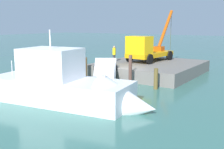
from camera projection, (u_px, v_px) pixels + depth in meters
ground at (124, 82)px, 24.62m from camera, size 200.00×200.00×0.00m
dock at (150, 68)px, 28.73m from camera, size 10.26×9.28×1.16m
crane_truck at (147, 49)px, 29.11m from camera, size 9.30×3.22×5.57m
dock_worker at (114, 54)px, 29.23m from camera, size 0.34×0.34×1.65m
salvaged_car at (105, 76)px, 23.75m from camera, size 4.52×3.81×3.11m
moored_yacht at (76, 94)px, 17.81m from camera, size 5.14×11.99×6.09m
piling_near at (85, 69)px, 25.70m from camera, size 0.42×0.42×2.04m
piling_mid at (106, 72)px, 24.64m from camera, size 0.36×0.36×1.69m
piling_far at (130, 70)px, 23.14m from camera, size 0.29×0.29×2.55m
piling_end at (156, 79)px, 21.89m from camera, size 0.33×0.33×1.67m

